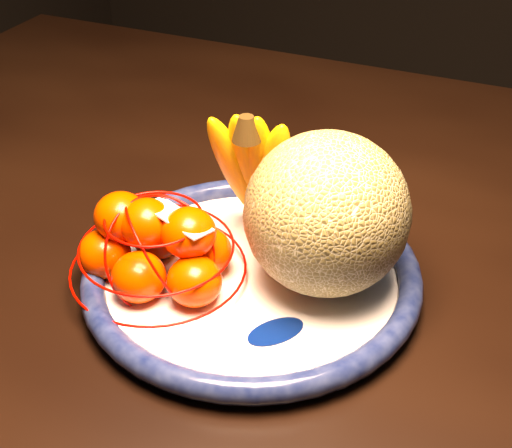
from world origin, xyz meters
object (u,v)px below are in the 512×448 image
at_px(mandarin_bag, 157,247).
at_px(banana_bunch, 254,164).
at_px(dining_table, 347,288).
at_px(cantaloupe, 327,214).
at_px(fruit_bowl, 252,274).

bearing_deg(mandarin_bag, banana_bunch, 65.53).
xyz_separation_m(dining_table, cantaloupe, (0.01, -0.11, 0.18)).
height_order(fruit_bowl, mandarin_bag, mandarin_bag).
bearing_deg(banana_bunch, cantaloupe, -37.68).
relative_size(fruit_bowl, cantaloupe, 2.16).
bearing_deg(cantaloupe, dining_table, 93.32).
height_order(cantaloupe, mandarin_bag, cantaloupe).
height_order(banana_bunch, mandarin_bag, banana_bunch).
bearing_deg(fruit_bowl, cantaloupe, 19.67).
bearing_deg(dining_table, banana_bunch, -146.22).
relative_size(dining_table, mandarin_bag, 8.23).
distance_m(dining_table, fruit_bowl, 0.18).
relative_size(dining_table, banana_bunch, 9.72).
relative_size(dining_table, cantaloupe, 10.27).
distance_m(cantaloupe, mandarin_bag, 0.17).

